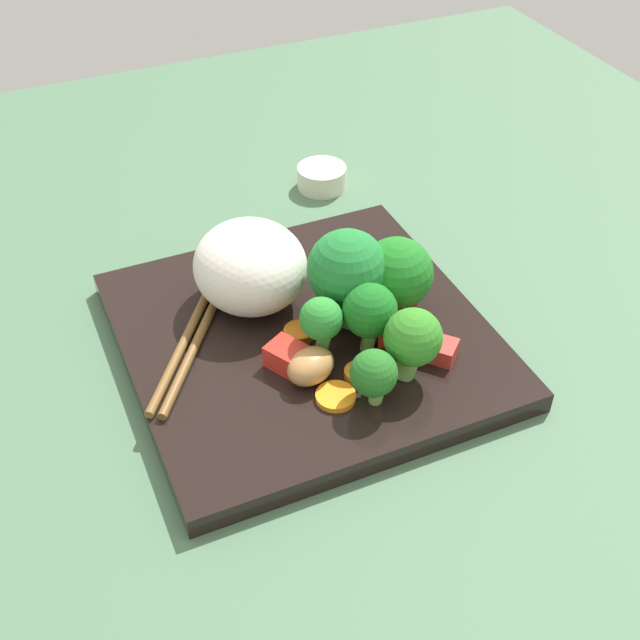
# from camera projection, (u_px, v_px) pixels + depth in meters

# --- Properties ---
(ground_plane) EXTENTS (1.10, 1.10, 0.02)m
(ground_plane) POSITION_uv_depth(u_px,v_px,m) (305.00, 356.00, 0.64)
(ground_plane) COLOR #486D4E
(square_plate) EXTENTS (0.27, 0.27, 0.02)m
(square_plate) POSITION_uv_depth(u_px,v_px,m) (305.00, 339.00, 0.63)
(square_plate) COLOR black
(square_plate) RESTS_ON ground_plane
(rice_mound) EXTENTS (0.09, 0.10, 0.07)m
(rice_mound) POSITION_uv_depth(u_px,v_px,m) (250.00, 266.00, 0.63)
(rice_mound) COLOR white
(rice_mound) RESTS_ON square_plate
(broccoli_floret_0) EXTENTS (0.06, 0.06, 0.07)m
(broccoli_floret_0) POSITION_uv_depth(u_px,v_px,m) (397.00, 274.00, 0.62)
(broccoli_floret_0) COLOR #78B154
(broccoli_floret_0) RESTS_ON square_plate
(broccoli_floret_1) EXTENTS (0.03, 0.03, 0.05)m
(broccoli_floret_1) POSITION_uv_depth(u_px,v_px,m) (325.00, 319.00, 0.58)
(broccoli_floret_1) COLOR #74BB56
(broccoli_floret_1) RESTS_ON square_plate
(broccoli_floret_2) EXTENTS (0.06, 0.06, 0.08)m
(broccoli_floret_2) POSITION_uv_depth(u_px,v_px,m) (349.00, 272.00, 0.60)
(broccoli_floret_2) COLOR #719E44
(broccoli_floret_2) RESTS_ON square_plate
(broccoli_floret_3) EXTENTS (0.04, 0.04, 0.06)m
(broccoli_floret_3) POSITION_uv_depth(u_px,v_px,m) (413.00, 339.00, 0.57)
(broccoli_floret_3) COLOR #6AA64D
(broccoli_floret_3) RESTS_ON square_plate
(broccoli_floret_4) EXTENTS (0.04, 0.04, 0.06)m
(broccoli_floret_4) POSITION_uv_depth(u_px,v_px,m) (370.00, 311.00, 0.58)
(broccoli_floret_4) COLOR #63973E
(broccoli_floret_4) RESTS_ON square_plate
(broccoli_floret_5) EXTENTS (0.03, 0.03, 0.04)m
(broccoli_floret_5) POSITION_uv_depth(u_px,v_px,m) (374.00, 374.00, 0.55)
(broccoli_floret_5) COLOR #7FB251
(broccoli_floret_5) RESTS_ON square_plate
(carrot_slice_0) EXTENTS (0.02, 0.02, 0.01)m
(carrot_slice_0) POSITION_uv_depth(u_px,v_px,m) (358.00, 373.00, 0.59)
(carrot_slice_0) COLOR orange
(carrot_slice_0) RESTS_ON square_plate
(carrot_slice_1) EXTENTS (0.03, 0.03, 0.00)m
(carrot_slice_1) POSITION_uv_depth(u_px,v_px,m) (336.00, 396.00, 0.57)
(carrot_slice_1) COLOR orange
(carrot_slice_1) RESTS_ON square_plate
(carrot_slice_2) EXTENTS (0.03, 0.03, 0.01)m
(carrot_slice_2) POSITION_uv_depth(u_px,v_px,m) (299.00, 333.00, 0.62)
(carrot_slice_2) COLOR orange
(carrot_slice_2) RESTS_ON square_plate
(pepper_chunk_0) EXTENTS (0.03, 0.03, 0.01)m
(pepper_chunk_0) POSITION_uv_depth(u_px,v_px,m) (438.00, 349.00, 0.60)
(pepper_chunk_0) COLOR red
(pepper_chunk_0) RESTS_ON square_plate
(pepper_chunk_1) EXTENTS (0.03, 0.04, 0.02)m
(pepper_chunk_1) POSITION_uv_depth(u_px,v_px,m) (288.00, 357.00, 0.59)
(pepper_chunk_1) COLOR red
(pepper_chunk_1) RESTS_ON square_plate
(pepper_chunk_2) EXTENTS (0.04, 0.04, 0.02)m
(pepper_chunk_2) POSITION_uv_depth(u_px,v_px,m) (396.00, 322.00, 0.61)
(pepper_chunk_2) COLOR red
(pepper_chunk_2) RESTS_ON square_plate
(chicken_piece_0) EXTENTS (0.04, 0.04, 0.02)m
(chicken_piece_0) POSITION_uv_depth(u_px,v_px,m) (321.00, 312.00, 0.62)
(chicken_piece_0) COLOR tan
(chicken_piece_0) RESTS_ON square_plate
(chicken_piece_2) EXTENTS (0.05, 0.04, 0.02)m
(chicken_piece_2) POSITION_uv_depth(u_px,v_px,m) (311.00, 366.00, 0.58)
(chicken_piece_2) COLOR #BB824A
(chicken_piece_2) RESTS_ON square_plate
(chopstick_pair) EXTENTS (0.14, 0.19, 0.01)m
(chopstick_pair) POSITION_uv_depth(u_px,v_px,m) (205.00, 310.00, 0.64)
(chopstick_pair) COLOR brown
(chopstick_pair) RESTS_ON square_plate
(sauce_cup) EXTENTS (0.05, 0.05, 0.02)m
(sauce_cup) POSITION_uv_depth(u_px,v_px,m) (322.00, 177.00, 0.81)
(sauce_cup) COLOR silver
(sauce_cup) RESTS_ON ground_plane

